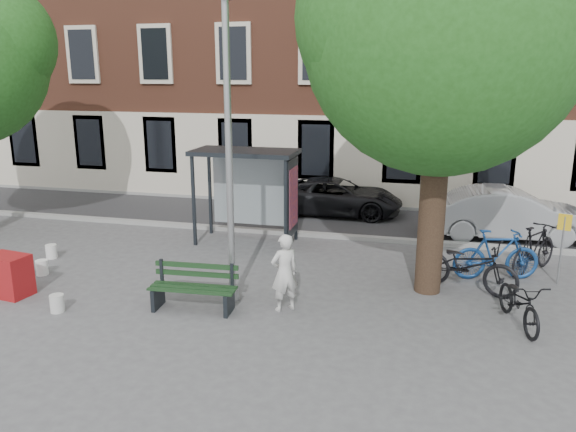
# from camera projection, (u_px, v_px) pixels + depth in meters

# --- Properties ---
(ground) EXTENTS (90.00, 90.00, 0.00)m
(ground) POSITION_uv_depth(u_px,v_px,m) (233.00, 299.00, 11.91)
(ground) COLOR #4C4C4F
(ground) RESTS_ON ground
(road) EXTENTS (40.00, 4.00, 0.01)m
(road) POSITION_uv_depth(u_px,v_px,m) (304.00, 218.00, 18.49)
(road) COLOR #28282B
(road) RESTS_ON ground
(curb_near) EXTENTS (40.00, 0.25, 0.12)m
(curb_near) POSITION_uv_depth(u_px,v_px,m) (289.00, 233.00, 16.59)
(curb_near) COLOR gray
(curb_near) RESTS_ON ground
(curb_far) EXTENTS (40.00, 0.25, 0.12)m
(curb_far) POSITION_uv_depth(u_px,v_px,m) (316.00, 203.00, 20.35)
(curb_far) COLOR gray
(curb_far) RESTS_ON ground
(building_row) EXTENTS (30.00, 8.00, 14.00)m
(building_row) POSITION_uv_depth(u_px,v_px,m) (337.00, 12.00, 22.37)
(building_row) COLOR brown
(building_row) RESTS_ON ground
(lamppost) EXTENTS (0.28, 0.35, 6.11)m
(lamppost) POSITION_uv_depth(u_px,v_px,m) (229.00, 170.00, 11.21)
(lamppost) COLOR #9EA0A3
(lamppost) RESTS_ON ground
(tree_right) EXTENTS (5.76, 5.60, 8.20)m
(tree_right) POSITION_uv_depth(u_px,v_px,m) (445.00, 22.00, 10.87)
(tree_right) COLOR black
(tree_right) RESTS_ON ground
(bus_shelter) EXTENTS (2.85, 1.45, 2.62)m
(bus_shelter) POSITION_uv_depth(u_px,v_px,m) (260.00, 175.00, 15.43)
(bus_shelter) COLOR #1E2328
(bus_shelter) RESTS_ON ground
(painter) EXTENTS (0.69, 0.67, 1.60)m
(painter) POSITION_uv_depth(u_px,v_px,m) (284.00, 273.00, 11.19)
(painter) COLOR silver
(painter) RESTS_ON ground
(bench) EXTENTS (1.79, 0.69, 0.91)m
(bench) POSITION_uv_depth(u_px,v_px,m) (194.00, 290.00, 11.33)
(bench) COLOR #1E2328
(bench) RESTS_ON ground
(bike_a) EXTENTS (2.38, 1.54, 1.18)m
(bike_a) POSITION_uv_depth(u_px,v_px,m) (467.00, 265.00, 12.26)
(bike_a) COLOR black
(bike_a) RESTS_ON ground
(bike_b) EXTENTS (2.08, 1.05, 1.20)m
(bike_b) POSITION_uv_depth(u_px,v_px,m) (496.00, 255.00, 12.92)
(bike_b) COLOR navy
(bike_b) RESTS_ON ground
(bike_c) EXTENTS (1.06, 1.90, 0.95)m
(bike_c) POSITION_uv_depth(u_px,v_px,m) (520.00, 302.00, 10.58)
(bike_c) COLOR black
(bike_c) RESTS_ON ground
(bike_d) EXTENTS (1.61, 1.94, 1.19)m
(bike_d) POSITION_uv_depth(u_px,v_px,m) (534.00, 249.00, 13.34)
(bike_d) COLOR black
(bike_d) RESTS_ON ground
(car_dark) EXTENTS (4.41, 2.10, 1.21)m
(car_dark) POSITION_uv_depth(u_px,v_px,m) (337.00, 196.00, 18.88)
(car_dark) COLOR black
(car_dark) RESTS_ON ground
(car_silver) EXTENTS (4.58, 1.92, 1.47)m
(car_silver) POSITION_uv_depth(u_px,v_px,m) (509.00, 214.00, 16.04)
(car_silver) COLOR #9FA2A6
(car_silver) RESTS_ON ground
(red_stand) EXTENTS (0.98, 0.72, 0.90)m
(red_stand) POSITION_uv_depth(u_px,v_px,m) (8.00, 275.00, 12.03)
(red_stand) COLOR maroon
(red_stand) RESTS_ON ground
(blue_crate) EXTENTS (0.66, 0.57, 0.20)m
(blue_crate) POSITION_uv_depth(u_px,v_px,m) (2.00, 260.00, 14.11)
(blue_crate) COLOR navy
(blue_crate) RESTS_ON ground
(bucket_a) EXTENTS (0.34, 0.34, 0.36)m
(bucket_a) POSITION_uv_depth(u_px,v_px,m) (57.00, 303.00, 11.25)
(bucket_a) COLOR silver
(bucket_a) RESTS_ON ground
(bucket_b) EXTENTS (0.36, 0.36, 0.36)m
(bucket_b) POSITION_uv_depth(u_px,v_px,m) (42.00, 268.00, 13.31)
(bucket_b) COLOR white
(bucket_b) RESTS_ON ground
(bucket_c) EXTENTS (0.33, 0.33, 0.36)m
(bucket_c) POSITION_uv_depth(u_px,v_px,m) (51.00, 251.00, 14.49)
(bucket_c) COLOR white
(bucket_c) RESTS_ON ground
(notice_sign) EXTENTS (0.27, 0.12, 1.64)m
(notice_sign) POSITION_uv_depth(u_px,v_px,m) (563.00, 236.00, 12.50)
(notice_sign) COLOR #9EA0A3
(notice_sign) RESTS_ON ground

